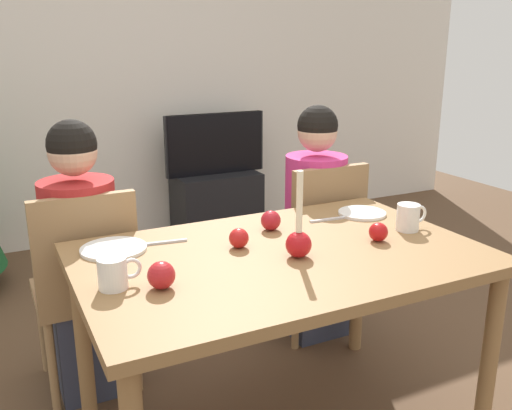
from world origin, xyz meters
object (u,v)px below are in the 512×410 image
at_px(apple_far_edge, 378,232).
at_px(tv, 215,144).
at_px(plate_left, 114,249).
at_px(tv_stand, 217,203).
at_px(mug_left, 114,273).
at_px(chair_left, 86,281).
at_px(dining_table, 281,274).
at_px(person_right_child, 314,227).
at_px(apple_by_left_plate, 239,238).
at_px(apple_by_right_mug, 161,275).
at_px(person_left_child, 83,265).
at_px(plate_right, 362,213).
at_px(chair_right, 318,240).
at_px(mug_right, 409,217).
at_px(candle_centerpiece, 299,239).
at_px(apple_near_candle, 271,220).

bearing_deg(apple_far_edge, tv, 82.26).
relative_size(plate_left, apple_far_edge, 3.30).
height_order(tv_stand, apple_far_edge, apple_far_edge).
bearing_deg(mug_left, chair_left, 89.29).
height_order(chair_left, tv_stand, chair_left).
xyz_separation_m(dining_table, plate_left, (-0.52, 0.28, 0.09)).
bearing_deg(person_right_child, dining_table, -130.35).
xyz_separation_m(tv, apple_by_left_plate, (-0.81, -2.19, 0.08)).
bearing_deg(tv_stand, apple_by_right_mug, -115.75).
xyz_separation_m(tv, apple_far_edge, (-0.32, -2.36, 0.08)).
bearing_deg(person_left_child, plate_right, -20.03).
distance_m(dining_table, chair_right, 0.83).
bearing_deg(mug_right, candle_centerpiece, -174.05).
xyz_separation_m(plate_left, apple_by_right_mug, (0.06, -0.38, 0.04)).
height_order(apple_near_candle, apple_by_left_plate, apple_near_candle).
bearing_deg(chair_right, apple_by_right_mug, -144.88).
bearing_deg(candle_centerpiece, apple_by_left_plate, 130.07).
height_order(tv_stand, plate_right, plate_right).
bearing_deg(person_right_child, mug_right, -88.59).
xyz_separation_m(chair_right, mug_left, (-1.13, -0.64, 0.29)).
distance_m(person_left_child, plate_left, 0.41).
distance_m(chair_left, person_left_child, 0.07).
xyz_separation_m(tv_stand, plate_left, (-1.22, -2.02, 0.52)).
relative_size(tv, apple_by_right_mug, 9.38).
xyz_separation_m(plate_right, apple_by_left_plate, (-0.64, -0.13, 0.03)).
xyz_separation_m(candle_centerpiece, apple_near_candle, (0.05, 0.29, -0.02)).
height_order(chair_left, apple_far_edge, chair_left).
bearing_deg(candle_centerpiece, plate_right, 31.43).
height_order(chair_left, mug_left, chair_left).
relative_size(dining_table, apple_near_candle, 17.86).
bearing_deg(chair_right, candle_centerpiece, -127.40).
height_order(tv, plate_left, tv).
bearing_deg(apple_far_edge, plate_left, 159.40).
height_order(apple_by_left_plate, apple_far_edge, apple_by_left_plate).
distance_m(chair_left, plate_right, 1.19).
bearing_deg(apple_near_candle, plate_left, 175.16).
bearing_deg(apple_near_candle, person_left_child, 148.06).
bearing_deg(candle_centerpiece, apple_by_right_mug, -175.63).
bearing_deg(candle_centerpiece, tv, 74.30).
bearing_deg(person_right_child, plate_left, -161.33).
bearing_deg(person_left_child, plate_left, -80.70).
relative_size(mug_right, apple_near_candle, 1.72).
xyz_separation_m(chair_right, tv, (0.15, 1.69, 0.20)).
xyz_separation_m(chair_right, plate_left, (-1.06, -0.33, 0.24)).
bearing_deg(person_right_child, mug_left, -149.18).
distance_m(tv, apple_near_candle, 2.16).
height_order(apple_by_left_plate, apple_by_right_mug, apple_by_right_mug).
height_order(dining_table, candle_centerpiece, candle_centerpiece).
height_order(candle_centerpiece, apple_by_left_plate, candle_centerpiece).
relative_size(tv, mug_left, 5.98).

